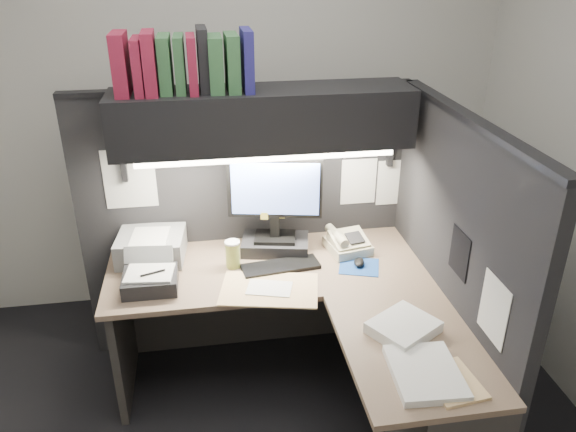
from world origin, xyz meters
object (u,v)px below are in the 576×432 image
object	(u,v)px
telephone	(348,243)
printer	(151,246)
monitor	(275,215)
keyboard	(281,266)
overhead_shelf	(263,118)
notebook_stack	(150,281)
coffee_cup	(233,255)
desk	(347,370)

from	to	relation	value
telephone	printer	bearing A→B (deg)	164.30
monitor	keyboard	xyz separation A→B (m)	(0.00, -0.20, -0.21)
monitor	overhead_shelf	bearing A→B (deg)	162.62
telephone	notebook_stack	distance (m)	1.11
monitor	printer	bearing A→B (deg)	-170.82
notebook_stack	coffee_cup	bearing A→B (deg)	18.92
telephone	overhead_shelf	bearing A→B (deg)	157.58
desk	monitor	xyz separation A→B (m)	(-0.25, 0.72, 0.51)
keyboard	notebook_stack	bearing A→B (deg)	-179.81
desk	notebook_stack	bearing A→B (deg)	154.86
monitor	coffee_cup	distance (m)	0.32
printer	notebook_stack	size ratio (longest dim) A/B	1.32
desk	telephone	bearing A→B (deg)	76.33
notebook_stack	desk	bearing A→B (deg)	-25.14
notebook_stack	telephone	bearing A→B (deg)	11.62
overhead_shelf	telephone	size ratio (longest dim) A/B	6.77
desk	notebook_stack	xyz separation A→B (m)	(-0.93, 0.43, 0.33)
keyboard	telephone	bearing A→B (deg)	10.82
telephone	desk	bearing A→B (deg)	-114.57
keyboard	coffee_cup	distance (m)	0.27
overhead_shelf	notebook_stack	size ratio (longest dim) A/B	5.73
keyboard	notebook_stack	world-z (taller)	notebook_stack
monitor	desk	bearing A→B (deg)	-59.64
desk	keyboard	bearing A→B (deg)	115.19
overhead_shelf	coffee_cup	xyz separation A→B (m)	(-0.20, -0.17, -0.70)
printer	telephone	bearing A→B (deg)	0.82
monitor	printer	world-z (taller)	monitor
monitor	notebook_stack	xyz separation A→B (m)	(-0.68, -0.29, -0.18)
coffee_cup	printer	xyz separation A→B (m)	(-0.44, 0.17, -0.00)
desk	coffee_cup	bearing A→B (deg)	130.61
desk	overhead_shelf	world-z (taller)	overhead_shelf
overhead_shelf	notebook_stack	xyz separation A→B (m)	(-0.63, -0.32, -0.73)
overhead_shelf	keyboard	xyz separation A→B (m)	(0.05, -0.23, -0.76)
monitor	coffee_cup	xyz separation A→B (m)	(-0.25, -0.14, -0.15)
coffee_cup	printer	bearing A→B (deg)	158.92
keyboard	coffee_cup	bearing A→B (deg)	159.95
coffee_cup	desk	bearing A→B (deg)	-49.39
desk	telephone	size ratio (longest dim) A/B	7.42
overhead_shelf	monitor	world-z (taller)	overhead_shelf
monitor	keyboard	size ratio (longest dim) A/B	1.34
keyboard	printer	size ratio (longest dim) A/B	1.17
desk	overhead_shelf	size ratio (longest dim) A/B	1.10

